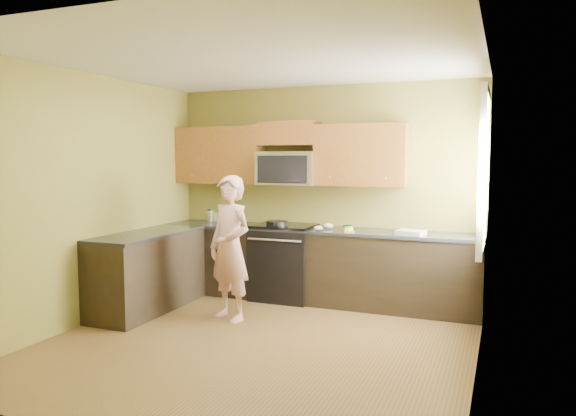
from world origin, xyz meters
The scene contains 27 objects.
floor centered at (0.00, 0.00, 0.00)m, with size 4.00×4.00×0.00m, color brown.
ceiling centered at (0.00, 0.00, 2.70)m, with size 4.00×4.00×0.00m, color white.
wall_back centered at (0.00, 2.00, 1.35)m, with size 4.00×4.00×0.00m, color olive.
wall_front centered at (0.00, -2.00, 1.35)m, with size 4.00×4.00×0.00m, color olive.
wall_left centered at (-2.00, 0.00, 1.35)m, with size 4.00×4.00×0.00m, color olive.
wall_right centered at (2.00, 0.00, 1.35)m, with size 4.00×4.00×0.00m, color olive.
cabinet_back_run centered at (0.00, 1.70, 0.44)m, with size 4.00×0.60×0.88m, color black.
cabinet_left_run centered at (-1.70, 0.60, 0.44)m, with size 0.60×1.60×0.88m, color black.
countertop_back centered at (0.00, 1.69, 0.90)m, with size 4.00×0.62×0.04m, color black.
countertop_left centered at (-1.69, 0.60, 0.90)m, with size 0.62×1.60×0.04m, color black.
stove centered at (-0.40, 1.68, 0.47)m, with size 0.76×0.65×0.95m, color black, non-canonical shape.
microwave centered at (-0.40, 1.80, 1.45)m, with size 0.76×0.40×0.42m, color silver, non-canonical shape.
upper_cab_left centered at (-1.39, 1.83, 1.45)m, with size 1.22×0.33×0.75m, color brown, non-canonical shape.
upper_cab_right centered at (0.54, 1.83, 1.45)m, with size 1.12×0.33×0.75m, color brown, non-canonical shape.
upper_cab_over_mw centered at (-0.40, 1.83, 2.10)m, with size 0.76×0.33×0.30m, color brown.
window centered at (1.98, 1.20, 1.65)m, with size 0.06×1.06×1.66m, color white, non-canonical shape.
woman centered at (-0.62, 0.63, 0.80)m, with size 0.58×0.38×1.60m, color #D36D69.
frying_pan centered at (-0.45, 1.55, 0.95)m, with size 0.27×0.47×0.06m, color black, non-canonical shape.
butter_tub centered at (0.46, 1.54, 0.92)m, with size 0.13×0.13×0.10m, color yellow, non-canonical shape.
toast_slice centered at (0.52, 1.46, 0.93)m, with size 0.11×0.11×0.01m, color #B27F47.
napkin_a centered at (0.11, 1.50, 0.95)m, with size 0.11×0.12×0.06m, color silver.
napkin_b centered at (0.16, 1.73, 0.95)m, with size 0.12×0.13×0.07m, color silver.
dish_towel centered at (1.20, 1.57, 0.95)m, with size 0.30×0.24×0.05m, color silver.
travel_mug centered at (-1.58, 1.86, 0.92)m, with size 0.08×0.08×0.17m, color silver, non-canonical shape.
glass_a centered at (-1.08, 1.83, 0.98)m, with size 0.07×0.07×0.12m, color silver.
glass_b centered at (-1.49, 1.85, 0.98)m, with size 0.07×0.07×0.12m, color silver.
glass_c centered at (-1.31, 1.84, 0.98)m, with size 0.07×0.07×0.12m, color silver.
Camera 1 is at (2.18, -4.65, 1.79)m, focal length 33.97 mm.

